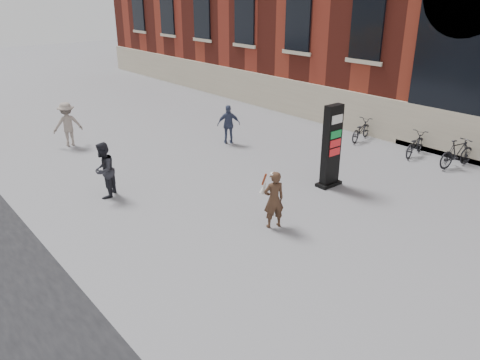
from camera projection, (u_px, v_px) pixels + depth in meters
ground at (261, 226)px, 12.91m from camera, size 100.00×100.00×0.00m
info_pylon at (331, 146)px, 15.06m from camera, size 0.87×0.44×2.72m
woman at (274, 199)px, 12.56m from camera, size 0.74×0.71×1.62m
pedestrian_a at (104, 170)px, 14.41m from camera, size 1.08×1.08×1.76m
pedestrian_b at (68, 124)px, 19.20m from camera, size 1.26×0.84×1.82m
pedestrian_c at (229, 124)px, 19.53m from camera, size 1.03×0.84×1.63m
bike_3 at (457, 153)px, 16.99m from camera, size 1.82×0.83×1.06m
bike_4 at (415, 144)px, 18.23m from camera, size 1.80×0.92×0.90m
bike_6 at (361, 130)px, 20.07m from camera, size 1.80×1.00×0.90m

